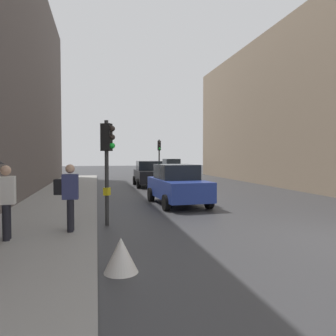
{
  "coord_description": "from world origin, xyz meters",
  "views": [
    {
      "loc": [
        -5.93,
        -7.18,
        2.17
      ],
      "look_at": [
        -1.87,
        11.24,
        1.42
      ],
      "focal_mm": 34.59,
      "sensor_mm": 36.0,
      "label": 1
    }
  ],
  "objects_px": {
    "traffic_light_near_right": "(107,153)",
    "car_blue_van": "(177,185)",
    "traffic_light_far_median": "(159,152)",
    "pedestrian_with_black_backpack": "(4,198)",
    "warning_sign_triangle": "(121,255)",
    "car_white_compact": "(171,167)",
    "pedestrian_with_grey_backpack": "(69,193)",
    "car_dark_suv": "(149,174)"
  },
  "relations": [
    {
      "from": "pedestrian_with_black_backpack",
      "to": "traffic_light_near_right",
      "type": "bearing_deg",
      "value": 36.92
    },
    {
      "from": "traffic_light_near_right",
      "to": "car_dark_suv",
      "type": "relative_size",
      "value": 0.76
    },
    {
      "from": "pedestrian_with_black_backpack",
      "to": "pedestrian_with_grey_backpack",
      "type": "height_order",
      "value": "same"
    },
    {
      "from": "pedestrian_with_grey_backpack",
      "to": "warning_sign_triangle",
      "type": "height_order",
      "value": "pedestrian_with_grey_backpack"
    },
    {
      "from": "car_blue_van",
      "to": "car_white_compact",
      "type": "relative_size",
      "value": 1.01
    },
    {
      "from": "car_dark_suv",
      "to": "pedestrian_with_grey_backpack",
      "type": "xyz_separation_m",
      "value": [
        -4.31,
        -13.5,
        0.29
      ]
    },
    {
      "from": "warning_sign_triangle",
      "to": "pedestrian_with_grey_backpack",
      "type": "bearing_deg",
      "value": 111.75
    },
    {
      "from": "car_white_compact",
      "to": "pedestrian_with_grey_backpack",
      "type": "distance_m",
      "value": 28.43
    },
    {
      "from": "traffic_light_near_right",
      "to": "car_blue_van",
      "type": "height_order",
      "value": "traffic_light_near_right"
    },
    {
      "from": "traffic_light_near_right",
      "to": "warning_sign_triangle",
      "type": "relative_size",
      "value": 4.98
    },
    {
      "from": "traffic_light_near_right",
      "to": "car_blue_van",
      "type": "bearing_deg",
      "value": 48.96
    },
    {
      "from": "traffic_light_far_median",
      "to": "car_blue_van",
      "type": "height_order",
      "value": "traffic_light_far_median"
    },
    {
      "from": "car_blue_van",
      "to": "traffic_light_near_right",
      "type": "bearing_deg",
      "value": -131.04
    },
    {
      "from": "traffic_light_near_right",
      "to": "car_dark_suv",
      "type": "distance_m",
      "value": 12.72
    },
    {
      "from": "traffic_light_far_median",
      "to": "car_dark_suv",
      "type": "distance_m",
      "value": 6.03
    },
    {
      "from": "warning_sign_triangle",
      "to": "car_dark_suv",
      "type": "bearing_deg",
      "value": 79.12
    },
    {
      "from": "car_dark_suv",
      "to": "car_white_compact",
      "type": "bearing_deg",
      "value": 70.9
    },
    {
      "from": "traffic_light_near_right",
      "to": "traffic_light_far_median",
      "type": "height_order",
      "value": "traffic_light_far_median"
    },
    {
      "from": "pedestrian_with_black_backpack",
      "to": "warning_sign_triangle",
      "type": "relative_size",
      "value": 2.72
    },
    {
      "from": "car_blue_van",
      "to": "car_white_compact",
      "type": "distance_m",
      "value": 22.62
    },
    {
      "from": "car_blue_van",
      "to": "pedestrian_with_black_backpack",
      "type": "height_order",
      "value": "pedestrian_with_black_backpack"
    },
    {
      "from": "traffic_light_far_median",
      "to": "pedestrian_with_black_backpack",
      "type": "height_order",
      "value": "traffic_light_far_median"
    },
    {
      "from": "traffic_light_near_right",
      "to": "warning_sign_triangle",
      "type": "distance_m",
      "value": 4.58
    },
    {
      "from": "traffic_light_far_median",
      "to": "warning_sign_triangle",
      "type": "relative_size",
      "value": 5.44
    },
    {
      "from": "car_blue_van",
      "to": "pedestrian_with_grey_backpack",
      "type": "xyz_separation_m",
      "value": [
        -4.18,
        -4.87,
        0.29
      ]
    },
    {
      "from": "car_white_compact",
      "to": "pedestrian_with_grey_backpack",
      "type": "relative_size",
      "value": 2.4
    },
    {
      "from": "pedestrian_with_black_backpack",
      "to": "warning_sign_triangle",
      "type": "bearing_deg",
      "value": -42.02
    },
    {
      "from": "car_dark_suv",
      "to": "car_blue_van",
      "type": "relative_size",
      "value": 0.99
    },
    {
      "from": "car_dark_suv",
      "to": "pedestrian_with_black_backpack",
      "type": "relative_size",
      "value": 2.39
    },
    {
      "from": "pedestrian_with_black_backpack",
      "to": "car_white_compact",
      "type": "bearing_deg",
      "value": 69.34
    },
    {
      "from": "traffic_light_far_median",
      "to": "car_white_compact",
      "type": "bearing_deg",
      "value": 70.05
    },
    {
      "from": "car_dark_suv",
      "to": "pedestrian_with_black_backpack",
      "type": "height_order",
      "value": "pedestrian_with_black_backpack"
    },
    {
      "from": "traffic_light_far_median",
      "to": "warning_sign_triangle",
      "type": "height_order",
      "value": "traffic_light_far_median"
    },
    {
      "from": "car_white_compact",
      "to": "pedestrian_with_black_backpack",
      "type": "distance_m",
      "value": 29.45
    },
    {
      "from": "car_dark_suv",
      "to": "car_white_compact",
      "type": "height_order",
      "value": "same"
    },
    {
      "from": "traffic_light_near_right",
      "to": "car_dark_suv",
      "type": "bearing_deg",
      "value": 75.09
    },
    {
      "from": "traffic_light_near_right",
      "to": "pedestrian_with_grey_backpack",
      "type": "xyz_separation_m",
      "value": [
        -1.05,
        -1.27,
        -1.07
      ]
    },
    {
      "from": "traffic_light_near_right",
      "to": "warning_sign_triangle",
      "type": "bearing_deg",
      "value": -88.6
    },
    {
      "from": "car_white_compact",
      "to": "traffic_light_near_right",
      "type": "bearing_deg",
      "value": -107.13
    },
    {
      "from": "traffic_light_near_right",
      "to": "car_white_compact",
      "type": "xyz_separation_m",
      "value": [
        7.92,
        25.7,
        -1.36
      ]
    },
    {
      "from": "traffic_light_near_right",
      "to": "pedestrian_with_black_backpack",
      "type": "distance_m",
      "value": 3.27
    },
    {
      "from": "traffic_light_near_right",
      "to": "car_white_compact",
      "type": "relative_size",
      "value": 0.76
    }
  ]
}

